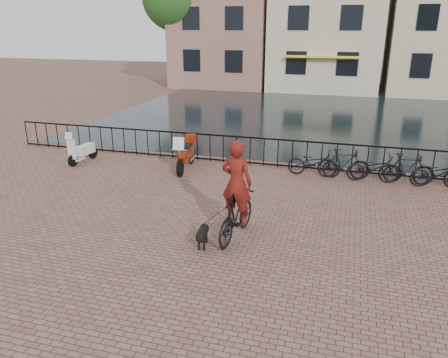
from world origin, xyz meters
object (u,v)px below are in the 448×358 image
(dog, at_px, (203,236))
(motorcycle, at_px, (186,150))
(scooter, at_px, (82,145))
(cyclist, at_px, (236,196))

(dog, height_order, motorcycle, motorcycle)
(motorcycle, distance_m, scooter, 3.93)
(cyclist, relative_size, motorcycle, 1.41)
(dog, bearing_deg, motorcycle, 105.18)
(scooter, bearing_deg, cyclist, -24.68)
(dog, distance_m, motorcycle, 5.67)
(cyclist, distance_m, dog, 1.18)
(dog, bearing_deg, cyclist, 36.68)
(motorcycle, bearing_deg, cyclist, -62.77)
(cyclist, xyz_separation_m, motorcycle, (-2.99, 4.49, -0.36))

